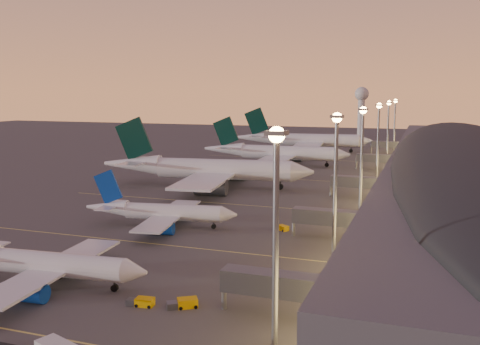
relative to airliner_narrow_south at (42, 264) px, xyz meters
name	(u,v)px	position (x,y,z in m)	size (l,w,h in m)	color
ground	(159,237)	(4.00, 30.34, -3.27)	(700.00, 700.00, 0.00)	#454240
airliner_narrow_south	(42,264)	(0.00, 0.00, 0.00)	(35.44, 31.76, 12.65)	silver
airliner_narrow_north	(160,212)	(0.41, 38.18, -0.06)	(34.79, 31.39, 12.43)	silver
airliner_wide_near	(206,169)	(-9.46, 87.10, 2.31)	(67.78, 62.23, 21.69)	silver
airliner_wide_mid	(275,153)	(-2.70, 143.28, 1.73)	(60.61, 55.17, 19.41)	silver
airliner_wide_far	(303,140)	(-2.88, 195.36, 2.32)	(67.85, 62.26, 21.71)	silver
terminal_building	(464,163)	(65.83, 102.81, 5.51)	(56.35, 255.00, 17.46)	#504F54
light_masts	(372,133)	(40.00, 95.34, 14.28)	(2.20, 217.20, 25.90)	slate
radar_tower	(361,103)	(14.00, 290.34, 18.60)	(9.00, 9.00, 32.50)	silver
lane_markings	(227,200)	(4.00, 70.34, -3.26)	(90.00, 180.36, 0.00)	#D8C659
baggage_tug_a	(141,302)	(18.73, -2.43, -2.75)	(4.00, 2.00, 1.15)	#EAAC01
baggage_tug_b	(184,303)	(24.56, -1.08, -2.70)	(4.44, 3.67, 1.26)	#EAAC01
baggage_tug_c	(281,228)	(26.52, 43.90, -2.77)	(3.82, 3.28, 1.09)	#EAAC01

